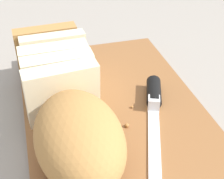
{
  "coord_description": "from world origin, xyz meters",
  "views": [
    {
      "loc": [
        -0.44,
        0.1,
        0.37
      ],
      "look_at": [
        0.0,
        0.0,
        0.05
      ],
      "focal_mm": 52.79,
      "sensor_mm": 36.0,
      "label": 1
    }
  ],
  "objects": [
    {
      "name": "ground_plane",
      "position": [
        0.0,
        0.0,
        0.0
      ],
      "size": [
        3.0,
        3.0,
        0.0
      ],
      "primitive_type": "plane",
      "color": "gray"
    },
    {
      "name": "cutting_board",
      "position": [
        0.0,
        0.0,
        0.01
      ],
      "size": [
        0.46,
        0.32,
        0.02
      ],
      "primitive_type": "cube",
      "rotation": [
        0.0,
        0.0,
        0.04
      ],
      "color": "brown",
      "rests_on": "ground_plane"
    },
    {
      "name": "bread_loaf",
      "position": [
        -0.04,
        0.08,
        0.07
      ],
      "size": [
        0.37,
        0.15,
        0.1
      ],
      "rotation": [
        0.0,
        0.0,
        0.09
      ],
      "color": "#A8753D",
      "rests_on": "cutting_board"
    },
    {
      "name": "bread_knife",
      "position": [
        -0.02,
        -0.07,
        0.03
      ],
      "size": [
        0.26,
        0.1,
        0.03
      ],
      "rotation": [
        0.0,
        0.0,
        2.83
      ],
      "color": "silver",
      "rests_on": "cutting_board"
    },
    {
      "name": "crumb_near_knife",
      "position": [
        -0.06,
        -0.01,
        0.02
      ],
      "size": [
        0.01,
        0.01,
        0.01
      ],
      "primitive_type": "sphere",
      "color": "#996633",
      "rests_on": "cutting_board"
    },
    {
      "name": "crumb_near_loaf",
      "position": [
        -0.02,
        -0.03,
        0.02
      ],
      "size": [
        0.0,
        0.0,
        0.0
      ],
      "primitive_type": "sphere",
      "color": "#996633",
      "rests_on": "cutting_board"
    }
  ]
}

